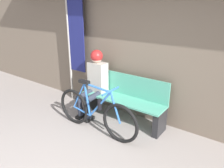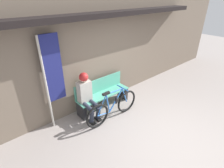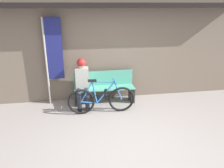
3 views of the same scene
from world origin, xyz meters
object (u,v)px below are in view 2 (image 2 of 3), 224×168
object	(u,v)px
bicycle	(113,107)
person_seated	(86,93)
banner_pole	(51,75)
park_bench_near	(102,95)

from	to	relation	value
bicycle	person_seated	xyz separation A→B (m)	(-0.44, 0.52, 0.36)
person_seated	banner_pole	distance (m)	0.99
park_bench_near	bicycle	bearing A→B (deg)	-102.94
bicycle	banner_pole	world-z (taller)	banner_pole
park_bench_near	person_seated	xyz separation A→B (m)	(-0.58, -0.11, 0.32)
park_bench_near	person_seated	bearing A→B (deg)	-169.65
park_bench_near	bicycle	distance (m)	0.64
person_seated	banner_pole	world-z (taller)	banner_pole
person_seated	park_bench_near	bearing A→B (deg)	10.35
park_bench_near	bicycle	world-z (taller)	bicycle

